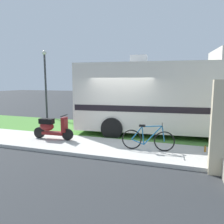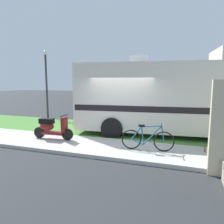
{
  "view_description": "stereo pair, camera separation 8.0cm",
  "coord_description": "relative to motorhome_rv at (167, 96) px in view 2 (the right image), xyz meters",
  "views": [
    {
      "loc": [
        2.29,
        -7.95,
        2.36
      ],
      "look_at": [
        -0.45,
        0.3,
        1.1
      ],
      "focal_mm": 34.13,
      "sensor_mm": 36.0,
      "label": 1
    },
    {
      "loc": [
        2.36,
        -7.92,
        2.36
      ],
      "look_at": [
        -0.45,
        0.3,
        1.1
      ],
      "focal_mm": 34.13,
      "sensor_mm": 36.0,
      "label": 2
    }
  ],
  "objects": [
    {
      "name": "scooter",
      "position": [
        -4.13,
        -2.52,
        -1.14
      ],
      "size": [
        1.67,
        0.5,
        0.97
      ],
      "color": "black",
      "rests_on": "ground"
    },
    {
      "name": "grass_strip",
      "position": [
        -1.63,
        -0.01,
        -1.68
      ],
      "size": [
        24.0,
        3.4,
        0.08
      ],
      "color": "#4C8438",
      "rests_on": "ground"
    },
    {
      "name": "street_lamp_post",
      "position": [
        -7.61,
        2.09,
        0.87
      ],
      "size": [
        0.28,
        0.28,
        4.26
      ],
      "color": "#333338",
      "rests_on": "ground"
    },
    {
      "name": "motorhome_rv",
      "position": [
        0.0,
        0.0,
        0.0
      ],
      "size": [
        7.63,
        3.15,
        3.61
      ],
      "color": "silver",
      "rests_on": "ground"
    },
    {
      "name": "sidewalk",
      "position": [
        -1.63,
        -2.71,
        -1.66
      ],
      "size": [
        24.0,
        2.0,
        0.12
      ],
      "color": "beige",
      "rests_on": "ground"
    },
    {
      "name": "bicycle",
      "position": [
        -0.36,
        -2.7,
        -1.22
      ],
      "size": [
        1.71,
        0.52,
        0.88
      ],
      "color": "black",
      "rests_on": "ground"
    },
    {
      "name": "bottle_green",
      "position": [
        1.42,
        -2.29,
        -1.5
      ],
      "size": [
        0.06,
        0.06,
        0.23
      ],
      "color": "brown",
      "rests_on": "ground"
    },
    {
      "name": "ground_plane",
      "position": [
        -1.63,
        -1.51,
        -1.72
      ],
      "size": [
        80.0,
        80.0,
        0.0
      ],
      "primitive_type": "plane",
      "color": "#2D3033"
    },
    {
      "name": "pickup_truck_near",
      "position": [
        -0.11,
        4.12,
        -0.77
      ],
      "size": [
        5.75,
        2.17,
        1.77
      ],
      "color": "silver",
      "rests_on": "ground"
    }
  ]
}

